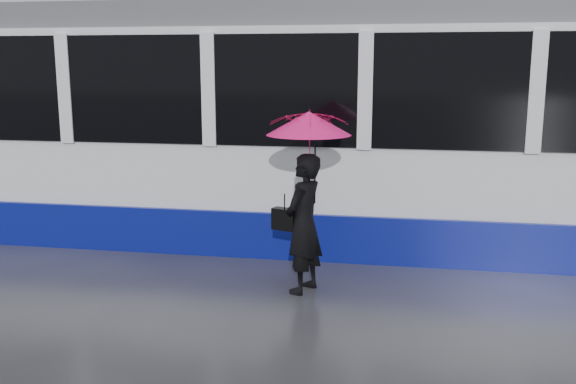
# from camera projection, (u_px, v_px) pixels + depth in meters

# --- Properties ---
(ground) EXTENTS (90.00, 90.00, 0.00)m
(ground) POSITION_uv_depth(u_px,v_px,m) (171.00, 286.00, 7.43)
(ground) COLOR #29292D
(ground) RESTS_ON ground
(rails) EXTENTS (34.00, 1.51, 0.02)m
(rails) POSITION_uv_depth(u_px,v_px,m) (229.00, 231.00, 9.84)
(rails) COLOR #3F3D38
(rails) RESTS_ON ground
(tram) EXTENTS (26.00, 2.56, 3.35)m
(tram) POSITION_uv_depth(u_px,v_px,m) (139.00, 124.00, 9.77)
(tram) COLOR white
(tram) RESTS_ON ground
(woman) EXTENTS (0.55, 0.67, 1.57)m
(woman) POSITION_uv_depth(u_px,v_px,m) (304.00, 224.00, 7.12)
(woman) COLOR black
(woman) RESTS_ON ground
(umbrella) EXTENTS (1.18, 1.18, 1.06)m
(umbrella) POSITION_uv_depth(u_px,v_px,m) (309.00, 140.00, 6.93)
(umbrella) COLOR #FF157B
(umbrella) RESTS_ON ground
(handbag) EXTENTS (0.31, 0.21, 0.42)m
(handbag) POSITION_uv_depth(u_px,v_px,m) (285.00, 219.00, 7.17)
(handbag) COLOR black
(handbag) RESTS_ON ground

